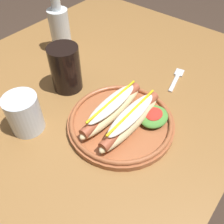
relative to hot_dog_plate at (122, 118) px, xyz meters
name	(u,v)px	position (x,y,z in m)	size (l,w,h in m)	color
ground_plane	(82,212)	(-0.07, 0.17, -0.77)	(8.00, 8.00, 0.00)	#3D2D23
dining_table	(63,131)	(-0.07, 0.17, -0.12)	(1.41, 0.91, 0.74)	olive
hot_dog_plate	(122,118)	(0.00, 0.00, 0.00)	(0.28, 0.28, 0.08)	#9E5633
fork	(177,78)	(0.26, -0.02, -0.02)	(0.12, 0.05, 0.00)	silver
soda_cup	(66,68)	(0.02, 0.22, 0.04)	(0.09, 0.09, 0.14)	black
water_cup	(24,114)	(-0.16, 0.19, 0.03)	(0.08, 0.08, 0.10)	silver
glass_bottle	(60,28)	(0.15, 0.39, 0.06)	(0.07, 0.07, 0.21)	silver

